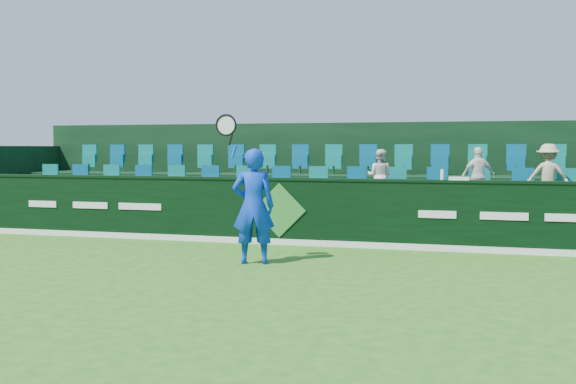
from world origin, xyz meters
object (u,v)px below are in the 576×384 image
(spectator_left, at_px, (380,176))
(spectator_middle, at_px, (478,176))
(towel, at_px, (459,179))
(tennis_player, at_px, (253,205))
(drinks_bottle, at_px, (442,175))
(spectator_right, at_px, (548,175))

(spectator_left, height_order, spectator_middle, spectator_middle)
(spectator_left, height_order, towel, spectator_left)
(spectator_left, distance_m, spectator_middle, 2.00)
(tennis_player, xyz_separation_m, drinks_bottle, (3.03, 2.23, 0.46))
(spectator_left, relative_size, towel, 3.01)
(spectator_left, height_order, drinks_bottle, spectator_left)
(tennis_player, relative_size, spectator_right, 2.08)
(tennis_player, bearing_deg, spectator_middle, 42.01)
(spectator_right, bearing_deg, spectator_left, 2.18)
(spectator_middle, xyz_separation_m, towel, (-0.38, -1.12, -0.01))
(towel, bearing_deg, spectator_right, 33.33)
(spectator_left, xyz_separation_m, towel, (1.62, -1.12, 0.02))
(tennis_player, bearing_deg, drinks_bottle, 36.36)
(tennis_player, distance_m, spectator_right, 6.07)
(tennis_player, relative_size, drinks_bottle, 12.97)
(spectator_right, bearing_deg, drinks_bottle, 31.29)
(towel, height_order, drinks_bottle, drinks_bottle)
(towel, bearing_deg, drinks_bottle, 180.00)
(spectator_middle, bearing_deg, spectator_right, 158.35)
(spectator_middle, xyz_separation_m, drinks_bottle, (-0.69, -1.12, 0.06))
(tennis_player, relative_size, spectator_middle, 2.19)
(spectator_right, xyz_separation_m, towel, (-1.70, -1.12, -0.04))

